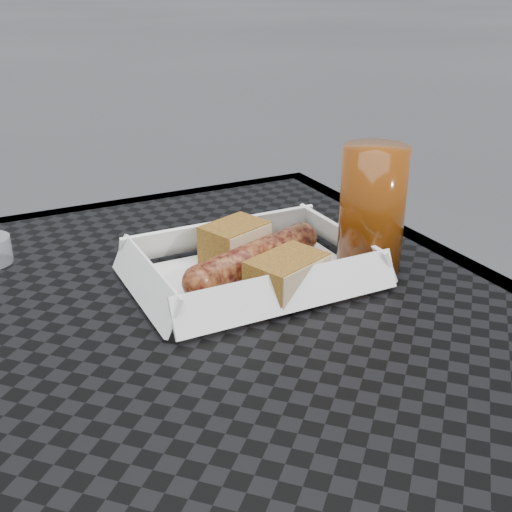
{
  "coord_description": "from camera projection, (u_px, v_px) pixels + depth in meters",
  "views": [
    {
      "loc": [
        -0.12,
        -0.47,
        1.05
      ],
      "look_at": [
        0.15,
        0.07,
        0.78
      ],
      "focal_mm": 45.0,
      "sensor_mm": 36.0,
      "label": 1
    }
  ],
  "objects": [
    {
      "name": "patio_table",
      "position": [
        142.0,
        418.0,
        0.59
      ],
      "size": [
        0.8,
        0.8,
        0.74
      ],
      "color": "black",
      "rests_on": "ground"
    },
    {
      "name": "food_tray",
      "position": [
        252.0,
        276.0,
        0.69
      ],
      "size": [
        0.22,
        0.15,
        0.0
      ],
      "primitive_type": "cube",
      "color": "white",
      "rests_on": "patio_table"
    },
    {
      "name": "bratwurst",
      "position": [
        255.0,
        259.0,
        0.68
      ],
      "size": [
        0.18,
        0.09,
        0.04
      ],
      "rotation": [
        0.0,
        0.0,
        0.35
      ],
      "color": "brown",
      "rests_on": "food_tray"
    },
    {
      "name": "bread_near",
      "position": [
        235.0,
        242.0,
        0.71
      ],
      "size": [
        0.08,
        0.07,
        0.04
      ],
      "primitive_type": "cube",
      "rotation": [
        0.0,
        0.0,
        0.35
      ],
      "color": "olive",
      "rests_on": "food_tray"
    },
    {
      "name": "bread_far",
      "position": [
        287.0,
        276.0,
        0.64
      ],
      "size": [
        0.09,
        0.07,
        0.04
      ],
      "primitive_type": "cube",
      "rotation": [
        0.0,
        0.0,
        0.35
      ],
      "color": "olive",
      "rests_on": "food_tray"
    },
    {
      "name": "veg_garnish",
      "position": [
        321.0,
        276.0,
        0.68
      ],
      "size": [
        0.03,
        0.03,
        0.0
      ],
      "color": "red",
      "rests_on": "food_tray"
    },
    {
      "name": "drink_glass",
      "position": [
        372.0,
        209.0,
        0.69
      ],
      "size": [
        0.07,
        0.07,
        0.14
      ],
      "primitive_type": "cylinder",
      "color": "#5D2807",
      "rests_on": "patio_table"
    }
  ]
}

